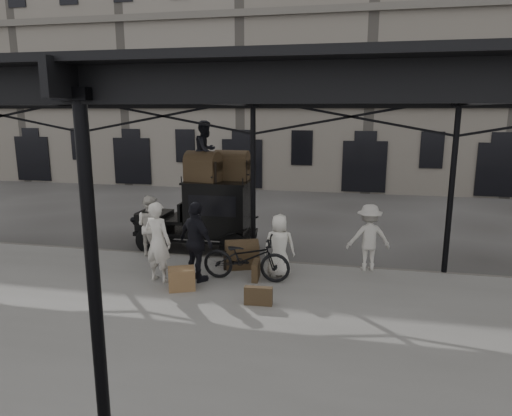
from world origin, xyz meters
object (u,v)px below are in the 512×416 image
(taxi, at_px, (209,212))
(steamer_trunk_roof_near, at_px, (203,169))
(porter_official, at_px, (196,242))
(steamer_trunk_platform, at_px, (242,256))
(porter_left, at_px, (158,242))
(bicycle, at_px, (246,258))

(taxi, xyz_separation_m, steamer_trunk_roof_near, (-0.08, -0.25, 1.34))
(porter_official, height_order, steamer_trunk_platform, porter_official)
(steamer_trunk_roof_near, xyz_separation_m, steamer_trunk_platform, (1.50, -1.48, -2.08))
(taxi, xyz_separation_m, steamer_trunk_platform, (1.42, -1.73, -0.74))
(porter_left, distance_m, steamer_trunk_roof_near, 3.18)
(taxi, relative_size, bicycle, 1.70)
(steamer_trunk_roof_near, bearing_deg, porter_official, -62.02)
(steamer_trunk_roof_near, bearing_deg, porter_left, -80.84)
(porter_left, relative_size, steamer_trunk_roof_near, 1.96)
(bicycle, bearing_deg, porter_left, 103.61)
(taxi, relative_size, steamer_trunk_platform, 4.27)
(taxi, xyz_separation_m, porter_left, (-0.30, -3.09, -0.08))
(taxi, relative_size, steamer_trunk_roof_near, 3.66)
(porter_left, distance_m, steamer_trunk_platform, 2.30)
(steamer_trunk_roof_near, bearing_deg, taxi, 85.60)
(bicycle, bearing_deg, taxi, 34.12)
(porter_official, xyz_separation_m, bicycle, (1.15, 0.31, -0.41))
(porter_left, xyz_separation_m, steamer_trunk_roof_near, (0.22, 2.84, 1.42))
(porter_official, relative_size, steamer_trunk_platform, 2.28)
(porter_official, relative_size, steamer_trunk_roof_near, 1.95)
(porter_left, xyz_separation_m, porter_official, (0.90, 0.18, -0.00))
(steamer_trunk_platform, bearing_deg, steamer_trunk_roof_near, 113.97)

